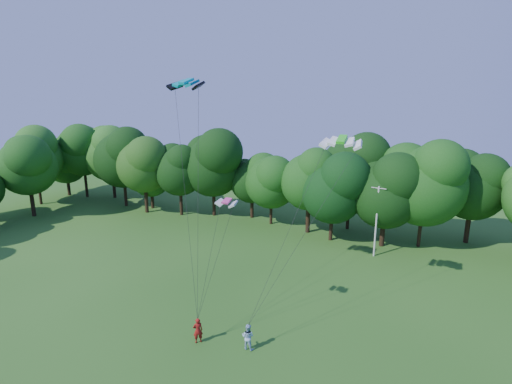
% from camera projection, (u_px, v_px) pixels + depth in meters
% --- Properties ---
extents(utility_pole, '(1.55, 0.34, 7.82)m').
position_uv_depth(utility_pole, '(376.00, 221.00, 42.66)').
color(utility_pole, silver).
rests_on(utility_pole, ground).
extents(kite_flyer_left, '(0.82, 0.80, 1.90)m').
position_uv_depth(kite_flyer_left, '(198.00, 330.00, 28.36)').
color(kite_flyer_left, maroon).
rests_on(kite_flyer_left, ground).
extents(kite_flyer_right, '(0.93, 0.73, 1.88)m').
position_uv_depth(kite_flyer_right, '(248.00, 337.00, 27.65)').
color(kite_flyer_right, '#A9CBEB').
rests_on(kite_flyer_right, ground).
extents(kite_teal, '(3.00, 1.61, 0.54)m').
position_uv_depth(kite_teal, '(186.00, 81.00, 30.51)').
color(kite_teal, '#0594A5').
rests_on(kite_teal, ground).
extents(kite_green, '(3.07, 1.42, 0.59)m').
position_uv_depth(kite_green, '(342.00, 139.00, 30.06)').
color(kite_green, '#2BD41F').
rests_on(kite_green, ground).
extents(kite_pink, '(1.57, 0.81, 0.31)m').
position_uv_depth(kite_pink, '(227.00, 201.00, 28.05)').
color(kite_pink, '#D13A86').
rests_on(kite_pink, ground).
extents(tree_back_west, '(8.47, 8.47, 12.32)m').
position_uv_depth(tree_back_west, '(144.00, 161.00, 57.59)').
color(tree_back_west, '#321B14').
rests_on(tree_back_west, ground).
extents(tree_back_center, '(8.05, 8.05, 11.72)m').
position_uv_depth(tree_back_center, '(333.00, 181.00, 46.57)').
color(tree_back_center, black).
rests_on(tree_back_center, ground).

